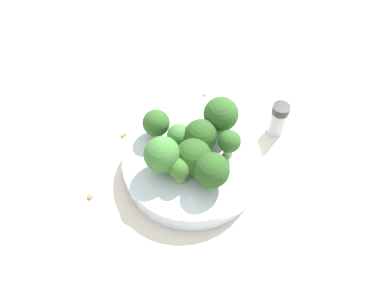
% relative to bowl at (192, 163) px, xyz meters
% --- Properties ---
extents(ground_plane, '(3.00, 3.00, 0.00)m').
position_rel_bowl_xyz_m(ground_plane, '(0.00, 0.00, -0.02)').
color(ground_plane, beige).
extents(bowl, '(0.22, 0.22, 0.04)m').
position_rel_bowl_xyz_m(bowl, '(0.00, 0.00, 0.00)').
color(bowl, silver).
rests_on(bowl, ground_plane).
extents(broccoli_floret_0, '(0.04, 0.04, 0.05)m').
position_rel_bowl_xyz_m(broccoli_floret_0, '(-0.04, 0.06, 0.05)').
color(broccoli_floret_0, '#7A9E5B').
rests_on(broccoli_floret_0, bowl).
extents(broccoli_floret_1, '(0.06, 0.06, 0.06)m').
position_rel_bowl_xyz_m(broccoli_floret_1, '(-0.01, -0.02, 0.05)').
color(broccoli_floret_1, '#84AD66').
rests_on(broccoli_floret_1, bowl).
extents(broccoli_floret_2, '(0.04, 0.04, 0.04)m').
position_rel_bowl_xyz_m(broccoli_floret_2, '(-0.01, 0.03, 0.04)').
color(broccoli_floret_2, '#8EB770').
rests_on(broccoli_floret_2, bowl).
extents(broccoli_floret_3, '(0.05, 0.05, 0.06)m').
position_rel_bowl_xyz_m(broccoli_floret_3, '(0.02, 0.01, 0.05)').
color(broccoli_floret_3, '#84AD66').
rests_on(broccoli_floret_3, bowl).
extents(broccoli_floret_4, '(0.06, 0.06, 0.07)m').
position_rel_bowl_xyz_m(broccoli_floret_4, '(0.06, 0.04, 0.06)').
color(broccoli_floret_4, '#8EB770').
rests_on(broccoli_floret_4, bowl).
extents(broccoli_floret_5, '(0.05, 0.05, 0.06)m').
position_rel_bowl_xyz_m(broccoli_floret_5, '(0.01, -0.05, 0.05)').
color(broccoli_floret_5, '#8EB770').
rests_on(broccoli_floret_5, bowl).
extents(broccoli_floret_6, '(0.06, 0.06, 0.07)m').
position_rel_bowl_xyz_m(broccoli_floret_6, '(-0.05, -0.01, 0.06)').
color(broccoli_floret_6, '#7A9E5B').
rests_on(broccoli_floret_6, bowl).
extents(broccoli_floret_7, '(0.04, 0.04, 0.05)m').
position_rel_bowl_xyz_m(broccoli_floret_7, '(0.06, -0.02, 0.05)').
color(broccoli_floret_7, '#84AD66').
rests_on(broccoli_floret_7, bowl).
extents(broccoli_floret_8, '(0.03, 0.03, 0.05)m').
position_rel_bowl_xyz_m(broccoli_floret_8, '(-0.03, -0.03, 0.04)').
color(broccoli_floret_8, '#7A9E5B').
rests_on(broccoli_floret_8, bowl).
extents(pepper_shaker, '(0.03, 0.03, 0.07)m').
position_rel_bowl_xyz_m(pepper_shaker, '(0.17, 0.02, 0.02)').
color(pepper_shaker, '#B2B7BC').
rests_on(pepper_shaker, ground_plane).
extents(almond_crumb_0, '(0.01, 0.01, 0.01)m').
position_rel_bowl_xyz_m(almond_crumb_0, '(-0.17, 0.01, -0.01)').
color(almond_crumb_0, olive).
rests_on(almond_crumb_0, ground_plane).
extents(almond_crumb_1, '(0.01, 0.01, 0.01)m').
position_rel_bowl_xyz_m(almond_crumb_1, '(0.09, 0.09, -0.01)').
color(almond_crumb_1, tan).
rests_on(almond_crumb_1, ground_plane).
extents(almond_crumb_2, '(0.01, 0.01, 0.01)m').
position_rel_bowl_xyz_m(almond_crumb_2, '(-0.09, 0.11, -0.01)').
color(almond_crumb_2, olive).
rests_on(almond_crumb_2, ground_plane).
extents(almond_crumb_3, '(0.01, 0.01, 0.01)m').
position_rel_bowl_xyz_m(almond_crumb_3, '(0.08, 0.15, -0.01)').
color(almond_crumb_3, olive).
rests_on(almond_crumb_3, ground_plane).
extents(almond_crumb_4, '(0.01, 0.01, 0.01)m').
position_rel_bowl_xyz_m(almond_crumb_4, '(0.13, 0.02, -0.02)').
color(almond_crumb_4, tan).
rests_on(almond_crumb_4, ground_plane).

